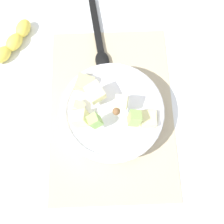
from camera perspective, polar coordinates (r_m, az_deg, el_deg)
name	(u,v)px	position (r m, az deg, el deg)	size (l,w,h in m)	color
ground_plane	(112,111)	(0.69, -0.08, 0.26)	(2.40, 2.40, 0.00)	silver
placemat	(112,110)	(0.69, -0.08, 0.33)	(0.45, 0.30, 0.01)	tan
salad_bowl	(112,113)	(0.65, -0.08, -0.14)	(0.24, 0.24, 0.11)	white
serving_spoon	(99,44)	(0.76, -2.58, 13.63)	(0.23, 0.06, 0.01)	black
banana_whole	(13,42)	(0.80, -19.55, 13.41)	(0.14, 0.11, 0.04)	yellow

